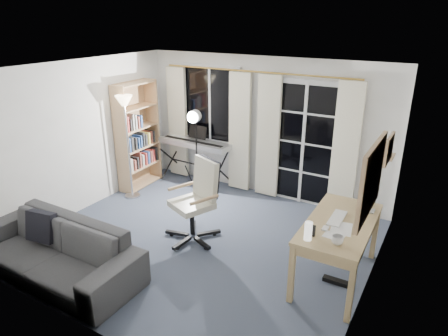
# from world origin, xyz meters

# --- Properties ---
(floor) EXTENTS (4.50, 4.00, 0.02)m
(floor) POSITION_xyz_m (0.00, 0.00, -0.01)
(floor) COLOR #3E465A
(floor) RESTS_ON ground
(window) EXTENTS (1.20, 0.08, 1.40)m
(window) POSITION_xyz_m (-1.05, 1.97, 1.50)
(window) COLOR white
(window) RESTS_ON floor
(french_door) EXTENTS (1.32, 0.09, 2.11)m
(french_door) POSITION_xyz_m (0.75, 1.97, 1.03)
(french_door) COLOR white
(french_door) RESTS_ON floor
(curtains) EXTENTS (3.60, 0.07, 2.13)m
(curtains) POSITION_xyz_m (-0.14, 1.88, 1.09)
(curtains) COLOR gold
(curtains) RESTS_ON floor
(bookshelf) EXTENTS (0.35, 0.91, 1.93)m
(bookshelf) POSITION_xyz_m (-2.12, 1.10, 0.92)
(bookshelf) COLOR #A37E56
(bookshelf) RESTS_ON floor
(torchiere_lamp) EXTENTS (0.35, 0.35, 1.80)m
(torchiere_lamp) POSITION_xyz_m (-1.88, 0.64, 1.45)
(torchiere_lamp) COLOR #B2B2B7
(torchiere_lamp) RESTS_ON floor
(keyboard_piano) EXTENTS (1.44, 0.73, 1.03)m
(keyboard_piano) POSITION_xyz_m (-1.25, 1.70, 0.78)
(keyboard_piano) COLOR black
(keyboard_piano) RESTS_ON floor
(studio_light) EXTENTS (0.31, 0.32, 1.59)m
(studio_light) POSITION_xyz_m (-0.89, 1.21, 1.28)
(studio_light) COLOR black
(studio_light) RESTS_ON floor
(office_chair) EXTENTS (0.81, 0.82, 1.17)m
(office_chair) POSITION_xyz_m (-0.08, 0.12, 0.69)
(office_chair) COLOR black
(office_chair) RESTS_ON floor
(desk) EXTENTS (0.75, 1.45, 0.77)m
(desk) POSITION_xyz_m (1.88, 0.13, 0.68)
(desk) COLOR tan
(desk) RESTS_ON floor
(monitor) EXTENTS (0.19, 0.56, 0.48)m
(monitor) POSITION_xyz_m (2.08, 0.58, 1.06)
(monitor) COLOR silver
(monitor) RESTS_ON desk
(desk_clutter) EXTENTS (0.45, 0.88, 0.98)m
(desk_clutter) POSITION_xyz_m (1.82, -0.11, 0.61)
(desk_clutter) COLOR white
(desk_clutter) RESTS_ON desk
(mug) EXTENTS (0.13, 0.10, 0.13)m
(mug) POSITION_xyz_m (1.98, -0.37, 0.84)
(mug) COLOR silver
(mug) RESTS_ON desk
(wall_mirror) EXTENTS (0.04, 0.94, 0.74)m
(wall_mirror) POSITION_xyz_m (2.22, -0.35, 1.55)
(wall_mirror) COLOR #A37E56
(wall_mirror) RESTS_ON floor
(framed_print) EXTENTS (0.03, 0.42, 0.32)m
(framed_print) POSITION_xyz_m (2.23, 0.55, 1.60)
(framed_print) COLOR #A37E56
(framed_print) RESTS_ON floor
(wall_shelf) EXTENTS (0.16, 0.30, 0.18)m
(wall_shelf) POSITION_xyz_m (2.16, 1.05, 1.41)
(wall_shelf) COLOR #A37E56
(wall_shelf) RESTS_ON floor
(sofa) EXTENTS (2.29, 0.68, 0.89)m
(sofa) POSITION_xyz_m (-1.12, -1.55, 0.45)
(sofa) COLOR #2D2E30
(sofa) RESTS_ON floor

